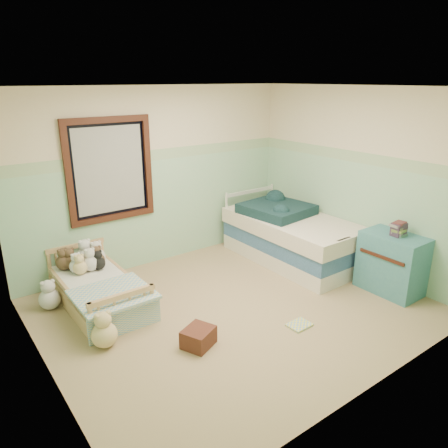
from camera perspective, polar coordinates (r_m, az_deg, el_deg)
floor at (r=5.18m, az=1.47°, el=-11.19°), size 4.20×3.60×0.02m
ceiling at (r=4.48m, az=1.75°, el=17.92°), size 4.20×3.60×0.02m
wall_back at (r=6.15m, az=-8.85°, el=6.13°), size 4.20×0.04×2.50m
wall_front at (r=3.52m, az=19.98°, el=-4.59°), size 4.20×0.04×2.50m
wall_left at (r=3.83m, az=-24.07°, el=-3.26°), size 0.04×3.60×2.50m
wall_right at (r=6.16m, az=17.26°, el=5.52°), size 0.04×3.60×2.50m
wainscot_mint at (r=6.26m, az=-8.56°, el=1.64°), size 4.20×0.01×1.50m
border_strip at (r=6.07m, az=-8.94°, el=9.10°), size 4.20×0.01×0.15m
window_frame at (r=5.79m, az=-14.92°, el=6.95°), size 1.16×0.06×1.36m
window_blinds at (r=5.80m, az=-14.96°, el=6.96°), size 0.92×0.01×1.12m
toddler_bed_frame at (r=5.42m, az=-16.32°, el=-9.25°), size 0.75×1.51×0.19m
toddler_mattress at (r=5.35m, az=-16.47°, el=-7.77°), size 0.69×1.44×0.12m
patchwork_quilt at (r=4.92m, az=-14.59°, el=-9.06°), size 0.82×0.75×0.03m
plush_bed_brown at (r=5.69m, az=-19.82°, el=-4.80°), size 0.19×0.19×0.19m
plush_bed_white at (r=5.73m, az=-17.95°, el=-4.15°), size 0.24×0.24×0.24m
plush_bed_tan at (r=5.51m, az=-18.62°, el=-5.52°), size 0.18×0.18×0.18m
plush_bed_dark at (r=5.57m, az=-16.39°, el=-5.03°), size 0.17×0.17×0.17m
plush_floor_cream at (r=5.49m, az=-22.21°, el=-9.25°), size 0.25×0.25×0.25m
plush_floor_tan at (r=4.61m, az=-15.66°, el=-14.03°), size 0.27×0.27×0.27m
twin_bed_frame at (r=6.48m, az=8.95°, el=-3.80°), size 1.01×2.03×0.22m
twin_boxspring at (r=6.40m, az=9.04°, el=-1.98°), size 1.01×2.03×0.22m
twin_mattress at (r=6.32m, az=9.15°, el=-0.12°), size 1.05×2.07×0.22m
teal_blanket at (r=6.44m, az=7.02°, el=2.01°), size 0.96×1.00×0.14m
dresser at (r=5.79m, az=21.46°, el=-4.90°), size 0.47×0.76×0.76m
book_stack at (r=5.62m, az=22.26°, el=-0.67°), size 0.18×0.14×0.16m
red_pillow at (r=4.49m, az=-3.43°, el=-14.83°), size 0.39×0.37×0.19m
floor_book at (r=4.90m, az=10.00°, el=-13.11°), size 0.26×0.20×0.02m
extra_plush_0 at (r=5.71m, az=-16.58°, el=-4.20°), size 0.22×0.22×0.22m
extra_plush_1 at (r=5.70m, az=-20.58°, el=-4.81°), size 0.19×0.19×0.19m
extra_plush_2 at (r=5.62m, az=-16.56°, el=-4.67°), size 0.20×0.20×0.20m
extra_plush_3 at (r=5.56m, az=-17.37°, el=-4.99°), size 0.20×0.20×0.20m
extra_plush_4 at (r=5.56m, az=-19.03°, el=-5.33°), size 0.18×0.18×0.18m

